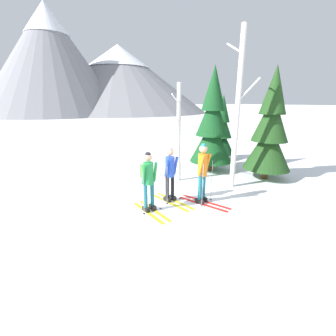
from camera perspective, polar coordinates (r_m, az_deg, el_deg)
ground_plane at (r=7.00m, az=-0.02°, el=-9.46°), size 400.00×400.00×0.00m
skier_in_green at (r=6.43m, az=-4.86°, el=-2.55°), size 0.60×1.59×1.72m
skier_in_blue at (r=7.04m, az=0.54°, el=-1.11°), size 0.70×1.67×1.71m
skier_in_orange at (r=6.99m, az=8.54°, el=-0.60°), size 0.96×1.65×1.85m
pine_tree_near at (r=10.36m, az=10.81°, el=10.36°), size 1.84×1.84×4.46m
pine_tree_mid at (r=9.85m, az=23.76°, el=8.62°), size 1.78×1.78×4.30m
pine_tree_far at (r=12.59m, az=13.03°, el=8.88°), size 1.39×1.39×3.35m
birch_tree_tall at (r=8.38m, az=16.68°, el=13.31°), size 0.77×0.92×5.33m
birch_tree_slender at (r=8.82m, az=2.59°, el=8.53°), size 0.52×0.42×3.67m
mountain_ridge_distant at (r=67.29m, az=-25.37°, el=20.16°), size 80.64×50.63×22.83m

